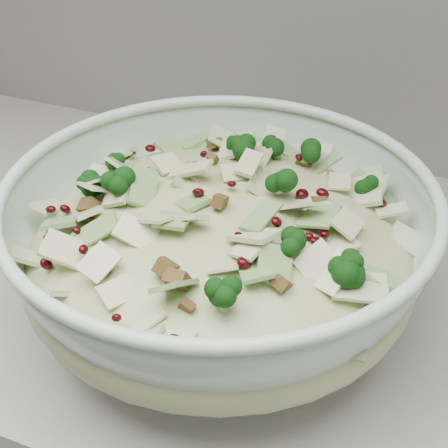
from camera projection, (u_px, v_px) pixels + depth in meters
name	position (u px, v px, depth m)	size (l,w,h in m)	color
mixing_bowl	(220.00, 252.00, 0.59)	(0.48, 0.48, 0.16)	silver
salad	(219.00, 230.00, 0.57)	(0.48, 0.48, 0.16)	#BDC586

